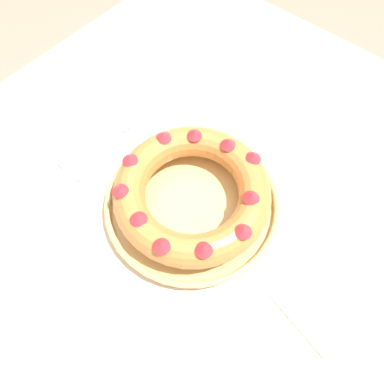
{
  "coord_description": "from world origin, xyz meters",
  "views": [
    {
      "loc": [
        0.2,
        -0.24,
        1.44
      ],
      "look_at": [
        -0.02,
        0.01,
        0.84
      ],
      "focal_mm": 35.0,
      "sensor_mm": 36.0,
      "label": 1
    }
  ],
  "objects_px": {
    "bundt_cake": "(192,192)",
    "fork": "(112,137)",
    "serving_dish": "(192,203)",
    "cake_knife": "(105,157)",
    "serving_knife": "(93,139)",
    "napkin": "(313,310)"
  },
  "relations": [
    {
      "from": "bundt_cake",
      "to": "fork",
      "type": "bearing_deg",
      "value": 176.21
    },
    {
      "from": "serving_dish",
      "to": "cake_knife",
      "type": "distance_m",
      "value": 0.22
    },
    {
      "from": "bundt_cake",
      "to": "cake_knife",
      "type": "relative_size",
      "value": 1.64
    },
    {
      "from": "bundt_cake",
      "to": "serving_knife",
      "type": "xyz_separation_m",
      "value": [
        -0.27,
        -0.01,
        -0.06
      ]
    },
    {
      "from": "fork",
      "to": "serving_knife",
      "type": "height_order",
      "value": "serving_knife"
    },
    {
      "from": "serving_dish",
      "to": "napkin",
      "type": "bearing_deg",
      "value": -3.66
    },
    {
      "from": "serving_dish",
      "to": "cake_knife",
      "type": "xyz_separation_m",
      "value": [
        -0.22,
        -0.03,
        -0.01
      ]
    },
    {
      "from": "serving_dish",
      "to": "serving_knife",
      "type": "relative_size",
      "value": 1.56
    },
    {
      "from": "bundt_cake",
      "to": "napkin",
      "type": "distance_m",
      "value": 0.29
    },
    {
      "from": "serving_knife",
      "to": "napkin",
      "type": "height_order",
      "value": "serving_knife"
    },
    {
      "from": "serving_dish",
      "to": "cake_knife",
      "type": "relative_size",
      "value": 1.89
    },
    {
      "from": "serving_dish",
      "to": "bundt_cake",
      "type": "relative_size",
      "value": 1.16
    },
    {
      "from": "fork",
      "to": "napkin",
      "type": "bearing_deg",
      "value": -3.49
    },
    {
      "from": "fork",
      "to": "serving_knife",
      "type": "bearing_deg",
      "value": -133.11
    },
    {
      "from": "serving_knife",
      "to": "serving_dish",
      "type": "bearing_deg",
      "value": 8.69
    },
    {
      "from": "fork",
      "to": "serving_dish",
      "type": "bearing_deg",
      "value": -3.54
    },
    {
      "from": "serving_dish",
      "to": "fork",
      "type": "relative_size",
      "value": 1.71
    },
    {
      "from": "napkin",
      "to": "serving_knife",
      "type": "bearing_deg",
      "value": 179.59
    },
    {
      "from": "serving_knife",
      "to": "napkin",
      "type": "xyz_separation_m",
      "value": [
        0.56,
        -0.0,
        -0.0
      ]
    },
    {
      "from": "serving_dish",
      "to": "fork",
      "type": "xyz_separation_m",
      "value": [
        -0.24,
        0.02,
        -0.01
      ]
    },
    {
      "from": "serving_dish",
      "to": "fork",
      "type": "bearing_deg",
      "value": 176.24
    },
    {
      "from": "fork",
      "to": "cake_knife",
      "type": "height_order",
      "value": "cake_knife"
    }
  ]
}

